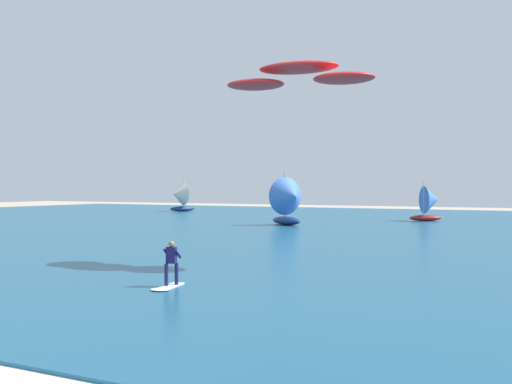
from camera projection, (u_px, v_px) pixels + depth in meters
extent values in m
cube|color=navy|center=(451.00, 230.00, 52.36)|extent=(160.00, 90.00, 0.10)
cube|color=white|center=(171.00, 286.00, 22.69)|extent=(0.70, 1.46, 0.05)
cylinder|color=#19194C|center=(166.00, 275.00, 22.55)|extent=(0.14, 0.14, 0.80)
cylinder|color=#19194C|center=(176.00, 274.00, 22.82)|extent=(0.14, 0.14, 0.80)
cube|color=#19194C|center=(171.00, 255.00, 22.68)|extent=(0.40, 0.29, 0.60)
sphere|color=#9E7051|center=(171.00, 244.00, 22.67)|extent=(0.22, 0.22, 0.22)
cylinder|color=#19194C|center=(167.00, 253.00, 22.82)|extent=(0.18, 0.51, 0.39)
cylinder|color=#19194C|center=(178.00, 254.00, 22.69)|extent=(0.18, 0.51, 0.39)
ellipsoid|color=white|center=(160.00, 289.00, 21.78)|extent=(0.80, 0.72, 0.08)
ellipsoid|color=red|center=(298.00, 68.00, 28.91)|extent=(4.02, 2.57, 0.45)
ellipsoid|color=red|center=(256.00, 85.00, 29.82)|extent=(2.99, 2.50, 0.45)
ellipsoid|color=red|center=(344.00, 78.00, 28.02)|extent=(2.99, 2.50, 0.45)
ellipsoid|color=navy|center=(286.00, 221.00, 58.52)|extent=(4.40, 3.55, 0.80)
cylinder|color=silver|center=(285.00, 194.00, 58.67)|extent=(0.13, 0.13, 4.28)
cone|color=#3F72CC|center=(290.00, 196.00, 57.86)|extent=(3.52, 4.04, 3.60)
ellipsoid|color=maroon|center=(425.00, 218.00, 65.06)|extent=(3.55, 2.94, 0.65)
cylinder|color=silver|center=(424.00, 198.00, 65.02)|extent=(0.11, 0.11, 3.48)
cone|color=#3F72CC|center=(431.00, 200.00, 65.11)|extent=(2.90, 3.27, 2.92)
ellipsoid|color=navy|center=(183.00, 209.00, 90.26)|extent=(3.08, 4.15, 0.75)
cylinder|color=silver|center=(184.00, 193.00, 90.35)|extent=(0.12, 0.12, 3.98)
cone|color=silver|center=(178.00, 194.00, 89.86)|extent=(3.77, 3.11, 3.34)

